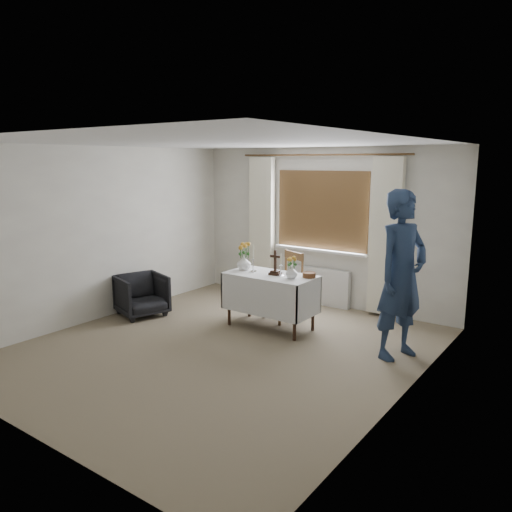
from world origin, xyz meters
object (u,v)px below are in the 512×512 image
(altar_table, at_px, (270,301))
(person, at_px, (402,275))
(armchair, at_px, (142,295))
(flower_vase_right, at_px, (292,272))
(wooden_chair, at_px, (283,286))
(flower_vase_left, at_px, (244,263))
(wooden_cross, at_px, (275,263))

(altar_table, bearing_deg, person, 1.21)
(altar_table, height_order, armchair, altar_table)
(armchair, height_order, person, person)
(armchair, bearing_deg, flower_vase_right, -56.16)
(wooden_chair, xyz_separation_m, flower_vase_right, (0.42, -0.45, 0.35))
(wooden_chair, height_order, armchair, wooden_chair)
(wooden_chair, distance_m, armchair, 2.12)
(person, height_order, flower_vase_right, person)
(flower_vase_left, bearing_deg, person, 0.67)
(person, relative_size, wooden_cross, 5.80)
(altar_table, distance_m, wooden_cross, 0.56)
(altar_table, bearing_deg, flower_vase_right, -5.37)
(altar_table, height_order, wooden_cross, wooden_cross)
(altar_table, xyz_separation_m, wooden_cross, (0.07, 0.01, 0.55))
(wooden_chair, xyz_separation_m, armchair, (-1.82, -1.07, -0.19))
(armchair, height_order, wooden_cross, wooden_cross)
(armchair, distance_m, flower_vase_left, 1.67)
(flower_vase_right, bearing_deg, wooden_cross, 171.13)
(person, xyz_separation_m, flower_vase_left, (-2.27, -0.03, -0.12))
(wooden_cross, relative_size, flower_vase_left, 1.65)
(altar_table, height_order, person, person)
(flower_vase_left, bearing_deg, flower_vase_right, -3.17)
(flower_vase_right, bearing_deg, flower_vase_left, 176.83)
(wooden_chair, relative_size, flower_vase_right, 6.03)
(armchair, bearing_deg, altar_table, -52.49)
(altar_table, xyz_separation_m, armchair, (-1.89, -0.66, -0.07))
(wooden_cross, bearing_deg, armchair, -170.31)
(flower_vase_left, xyz_separation_m, flower_vase_right, (0.82, -0.05, -0.02))
(wooden_chair, bearing_deg, altar_table, -60.28)
(person, height_order, wooden_cross, person)
(wooden_chair, xyz_separation_m, wooden_cross, (0.13, -0.40, 0.43))
(flower_vase_right, bearing_deg, armchair, -164.53)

